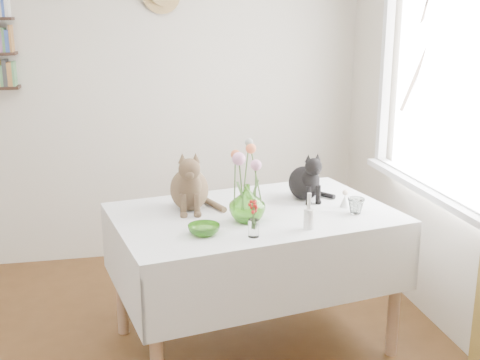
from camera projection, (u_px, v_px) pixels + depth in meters
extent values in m
cube|color=beige|center=(106.00, 103.00, 4.62)|extent=(4.04, 0.04, 2.54)
cube|color=white|center=(442.00, 86.00, 3.54)|extent=(0.01, 1.40, 1.20)
cube|color=white|center=(433.00, 189.00, 3.71)|extent=(0.06, 1.52, 0.06)
cube|color=white|center=(388.00, 74.00, 4.23)|extent=(0.06, 0.06, 1.20)
cube|color=white|center=(428.00, 189.00, 3.71)|extent=(0.12, 1.50, 0.04)
cube|color=white|center=(254.00, 218.00, 3.41)|extent=(1.71, 1.27, 0.07)
cylinder|color=tan|center=(156.00, 343.00, 2.89)|extent=(0.07, 0.07, 0.76)
cylinder|color=tan|center=(395.00, 294.00, 3.40)|extent=(0.07, 0.07, 0.76)
cylinder|color=tan|center=(121.00, 276.00, 3.64)|extent=(0.07, 0.07, 0.76)
cylinder|color=tan|center=(321.00, 244.00, 4.15)|extent=(0.07, 0.07, 0.76)
imported|color=#7DCA4C|center=(247.00, 203.00, 3.22)|extent=(0.20, 0.20, 0.21)
imported|color=#7DCA4C|center=(204.00, 230.00, 3.05)|extent=(0.19, 0.19, 0.05)
imported|color=white|center=(356.00, 206.00, 3.37)|extent=(0.10, 0.10, 0.09)
cylinder|color=white|center=(309.00, 219.00, 3.12)|extent=(0.05, 0.05, 0.11)
cylinder|color=white|center=(309.00, 201.00, 3.10)|extent=(0.02, 0.02, 0.09)
cylinder|color=white|center=(254.00, 228.00, 3.01)|extent=(0.06, 0.06, 0.09)
cone|color=white|center=(345.00, 201.00, 3.48)|extent=(0.06, 0.06, 0.08)
sphere|color=beige|center=(345.00, 192.00, 3.46)|extent=(0.03, 0.03, 0.03)
cylinder|color=#4C7233|center=(241.00, 185.00, 3.20)|extent=(0.01, 0.01, 0.30)
sphere|color=#EA99C4|center=(241.00, 158.00, 3.16)|extent=(0.07, 0.07, 0.07)
cylinder|color=#4C7233|center=(255.00, 190.00, 3.19)|extent=(0.01, 0.01, 0.26)
sphere|color=#EA99C4|center=(256.00, 166.00, 3.16)|extent=(0.06, 0.06, 0.06)
cylinder|color=#4C7233|center=(257.00, 180.00, 3.23)|extent=(0.01, 0.01, 0.34)
sphere|color=#ED7644|center=(257.00, 149.00, 3.19)|extent=(0.06, 0.06, 0.06)
cylinder|color=#4C7233|center=(235.00, 183.00, 3.22)|extent=(0.01, 0.01, 0.31)
sphere|color=#ED7644|center=(235.00, 155.00, 3.18)|extent=(0.05, 0.05, 0.05)
cylinder|color=#4C7233|center=(245.00, 177.00, 3.24)|extent=(0.01, 0.01, 0.37)
sphere|color=#999E93|center=(245.00, 143.00, 3.19)|extent=(0.04, 0.04, 0.04)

